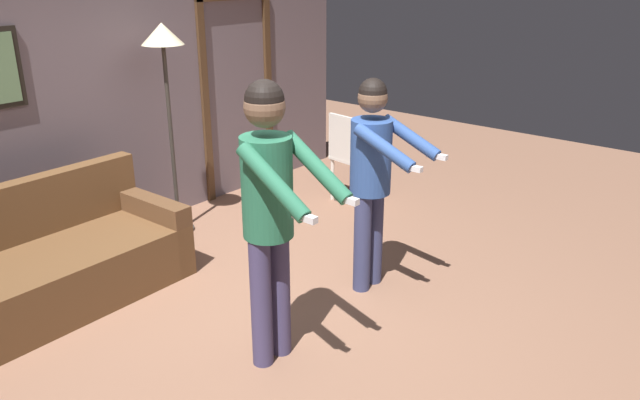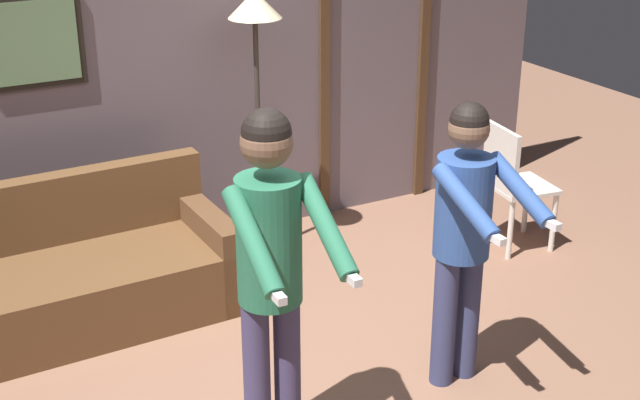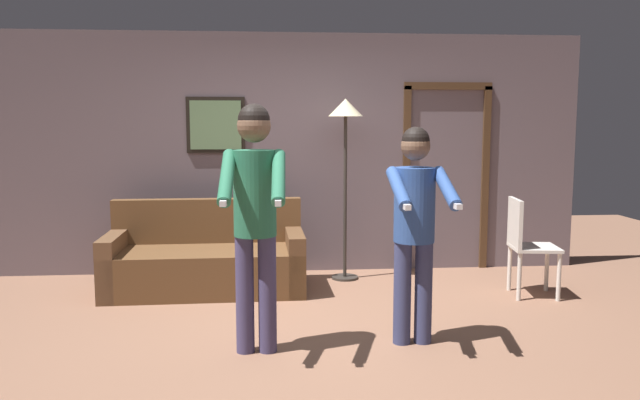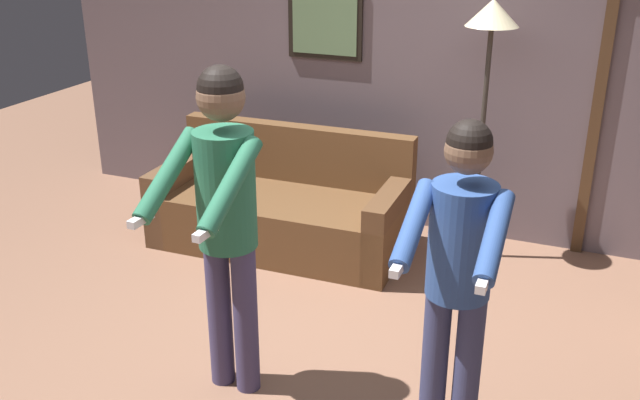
{
  "view_description": "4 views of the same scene",
  "coord_description": "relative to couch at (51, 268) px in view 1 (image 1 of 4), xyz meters",
  "views": [
    {
      "loc": [
        -2.75,
        -2.64,
        2.36
      ],
      "look_at": [
        0.03,
        -0.34,
        0.98
      ],
      "focal_mm": 35.0,
      "sensor_mm": 36.0,
      "label": 1
    },
    {
      "loc": [
        -1.88,
        -3.55,
        2.87
      ],
      "look_at": [
        -0.01,
        -0.11,
        1.22
      ],
      "focal_mm": 50.0,
      "sensor_mm": 36.0,
      "label": 2
    },
    {
      "loc": [
        -0.26,
        -4.61,
        1.63
      ],
      "look_at": [
        0.11,
        -0.17,
        1.09
      ],
      "focal_mm": 35.0,
      "sensor_mm": 36.0,
      "label": 3
    },
    {
      "loc": [
        1.32,
        -3.1,
        2.43
      ],
      "look_at": [
        0.08,
        -0.11,
        1.11
      ],
      "focal_mm": 40.0,
      "sensor_mm": 36.0,
      "label": 4
    }
  ],
  "objects": [
    {
      "name": "couch",
      "position": [
        0.0,
        0.0,
        0.0
      ],
      "size": [
        1.92,
        0.89,
        0.87
      ],
      "color": "brown",
      "rests_on": "ground_plane"
    },
    {
      "name": "back_wall_assembly",
      "position": [
        0.9,
        0.77,
        1.02
      ],
      "size": [
        6.4,
        0.1,
        2.6
      ],
      "color": "#695A61",
      "rests_on": "ground_plane"
    },
    {
      "name": "dining_chair_distant",
      "position": [
        3.04,
        -0.44,
        0.25
      ],
      "size": [
        0.47,
        0.47,
        0.93
      ],
      "color": "silver",
      "rests_on": "ground_plane"
    },
    {
      "name": "ground_plane",
      "position": [
        0.88,
        -1.46,
        -0.28
      ],
      "size": [
        12.0,
        12.0,
        0.0
      ],
      "primitive_type": "plane",
      "color": "#885F49"
    },
    {
      "name": "person_standing_right",
      "position": [
        1.68,
        -1.65,
        0.69
      ],
      "size": [
        0.44,
        0.67,
        1.61
      ],
      "color": "#383D66",
      "rests_on": "ground_plane"
    },
    {
      "name": "person_standing_left",
      "position": [
        0.52,
        -1.74,
        0.8
      ],
      "size": [
        0.45,
        0.68,
        1.77
      ],
      "color": "#423C63",
      "rests_on": "ground_plane"
    },
    {
      "name": "torchiere_lamp",
      "position": [
        1.41,
        0.34,
        1.32
      ],
      "size": [
        0.36,
        0.36,
        1.88
      ],
      "color": "#332D28",
      "rests_on": "ground_plane"
    }
  ]
}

